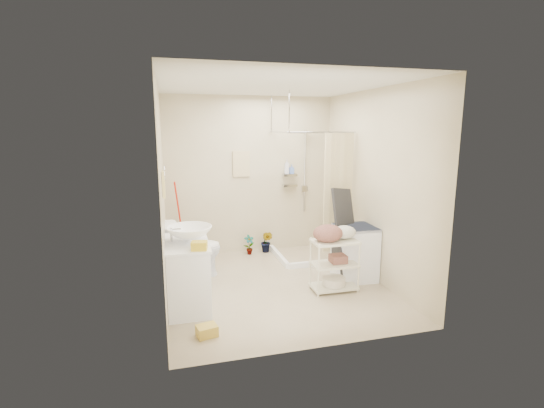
{
  "coord_description": "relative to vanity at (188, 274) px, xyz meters",
  "views": [
    {
      "loc": [
        -1.32,
        -4.83,
        2.08
      ],
      "look_at": [
        0.02,
        0.25,
        1.06
      ],
      "focal_mm": 26.0,
      "sensor_mm": 36.0,
      "label": 1
    }
  ],
  "objects": [
    {
      "name": "vanity",
      "position": [
        0.0,
        0.0,
        0.0
      ],
      "size": [
        0.51,
        0.9,
        0.79
      ],
      "primitive_type": "cube",
      "rotation": [
        0.0,
        0.0,
        -0.01
      ],
      "color": "white",
      "rests_on": "ground"
    },
    {
      "name": "floor_basket",
      "position": [
        0.14,
        -0.75,
        -0.32
      ],
      "size": [
        0.33,
        0.28,
        0.16
      ],
      "primitive_type": "cube",
      "rotation": [
        0.0,
        0.0,
        0.22
      ],
      "color": "gold",
      "rests_on": "ground"
    },
    {
      "name": "wall_left",
      "position": [
        -0.24,
        0.35,
        0.9
      ],
      "size": [
        0.04,
        3.2,
        2.6
      ],
      "primitive_type": "cube",
      "color": "beige",
      "rests_on": "ground"
    },
    {
      "name": "laundry_rack",
      "position": [
        1.86,
        -0.0,
        0.01
      ],
      "size": [
        0.59,
        0.35,
        0.81
      ],
      "primitive_type": null,
      "rotation": [
        0.0,
        0.0,
        -0.01
      ],
      "color": "beige",
      "rests_on": "ground"
    },
    {
      "name": "ceiling",
      "position": [
        1.16,
        0.35,
        2.2
      ],
      "size": [
        2.8,
        3.2,
        0.04
      ],
      "primitive_type": "cube",
      "color": "silver",
      "rests_on": "ground"
    },
    {
      "name": "shampoo_bottle_b",
      "position": [
        1.86,
        1.87,
        1.0
      ],
      "size": [
        0.08,
        0.08,
        0.16
      ],
      "primitive_type": "imported",
      "rotation": [
        0.0,
        0.0,
        -0.13
      ],
      "color": "#506FB9",
      "rests_on": "shower"
    },
    {
      "name": "counter_basket",
      "position": [
        0.12,
        -0.35,
        0.44
      ],
      "size": [
        0.19,
        0.16,
        0.09
      ],
      "primitive_type": "cube",
      "rotation": [
        0.0,
        0.0,
        -0.19
      ],
      "color": "gold",
      "rests_on": "vanity"
    },
    {
      "name": "ironing_board",
      "position": [
        2.19,
        0.39,
        0.25
      ],
      "size": [
        0.38,
        0.25,
        1.3
      ],
      "primitive_type": null,
      "rotation": [
        0.0,
        0.0,
        0.41
      ],
      "color": "black",
      "rests_on": "ground"
    },
    {
      "name": "towel_ring",
      "position": [
        -0.22,
        0.15,
        1.07
      ],
      "size": [
        0.04,
        0.22,
        0.34
      ],
      "primitive_type": null,
      "color": "#FDE98F",
      "rests_on": "wall_left"
    },
    {
      "name": "wall_front",
      "position": [
        1.16,
        -1.25,
        0.9
      ],
      "size": [
        2.8,
        0.04,
        2.6
      ],
      "primitive_type": "cube",
      "color": "beige",
      "rests_on": "ground"
    },
    {
      "name": "tp_holder",
      "position": [
        -0.2,
        0.4,
        0.32
      ],
      "size": [
        0.08,
        0.12,
        0.14
      ],
      "primitive_type": null,
      "color": "white",
      "rests_on": "wall_left"
    },
    {
      "name": "washing_machine",
      "position": [
        2.3,
        0.31,
        -0.02
      ],
      "size": [
        0.54,
        0.55,
        0.75
      ],
      "primitive_type": "cube",
      "rotation": [
        0.0,
        0.0,
        -0.05
      ],
      "color": "white",
      "rests_on": "ground"
    },
    {
      "name": "toilet",
      "position": [
        0.12,
        1.0,
        0.0
      ],
      "size": [
        0.78,
        0.45,
        0.8
      ],
      "primitive_type": "imported",
      "rotation": [
        0.0,
        0.0,
        1.56
      ],
      "color": "white",
      "rests_on": "ground"
    },
    {
      "name": "floor",
      "position": [
        1.16,
        0.35,
        -0.4
      ],
      "size": [
        3.2,
        3.2,
        0.0
      ],
      "primitive_type": "plane",
      "color": "#BCAC8D",
      "rests_on": "ground"
    },
    {
      "name": "sink",
      "position": [
        0.04,
        0.01,
        0.49
      ],
      "size": [
        0.63,
        0.63,
        0.18
      ],
      "primitive_type": "imported",
      "rotation": [
        0.0,
        0.0,
        -0.23
      ],
      "color": "white",
      "rests_on": "vanity"
    },
    {
      "name": "shampoo_bottle_a",
      "position": [
        1.78,
        1.88,
        1.05
      ],
      "size": [
        0.11,
        0.11,
        0.24
      ],
      "primitive_type": "imported",
      "rotation": [
        0.0,
        0.0,
        -0.15
      ],
      "color": "silver",
      "rests_on": "shower"
    },
    {
      "name": "potted_plant_b",
      "position": [
        1.4,
        1.77,
        -0.21
      ],
      "size": [
        0.26,
        0.26,
        0.37
      ],
      "primitive_type": "imported",
      "rotation": [
        0.0,
        0.0,
        -0.7
      ],
      "color": "brown",
      "rests_on": "ground"
    },
    {
      "name": "shower",
      "position": [
        2.01,
        1.4,
        0.65
      ],
      "size": [
        1.1,
        1.1,
        2.1
      ],
      "primitive_type": null,
      "color": "white",
      "rests_on": "ground"
    },
    {
      "name": "mop",
      "position": [
        -0.06,
        1.82,
        0.23
      ],
      "size": [
        0.14,
        0.14,
        1.26
      ],
      "primitive_type": null,
      "rotation": [
        0.0,
        0.0,
        0.18
      ],
      "color": "red",
      "rests_on": "ground"
    },
    {
      "name": "wall_right",
      "position": [
        2.56,
        0.35,
        0.9
      ],
      "size": [
        0.04,
        3.2,
        2.6
      ],
      "primitive_type": "cube",
      "color": "beige",
      "rests_on": "ground"
    },
    {
      "name": "hanging_towel",
      "position": [
        1.01,
        1.93,
        1.1
      ],
      "size": [
        0.28,
        0.03,
        0.42
      ],
      "primitive_type": "cube",
      "color": "beige",
      "rests_on": "wall_back"
    },
    {
      "name": "potted_plant_a",
      "position": [
        1.09,
        1.73,
        -0.23
      ],
      "size": [
        0.2,
        0.16,
        0.33
      ],
      "primitive_type": "imported",
      "rotation": [
        0.0,
        0.0,
        0.24
      ],
      "color": "brown",
      "rests_on": "ground"
    },
    {
      "name": "wall_back",
      "position": [
        1.16,
        1.95,
        0.9
      ],
      "size": [
        2.8,
        0.04,
        2.6
      ],
      "primitive_type": "cube",
      "color": "beige",
      "rests_on": "ground"
    }
  ]
}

